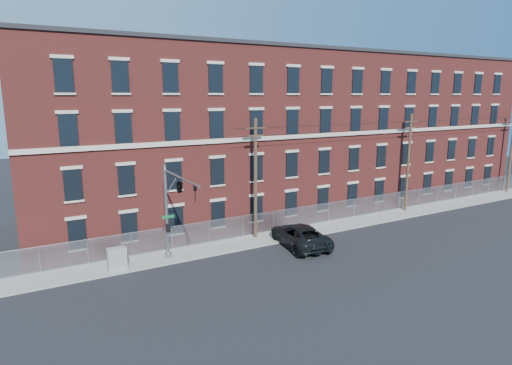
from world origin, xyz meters
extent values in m
plane|color=black|center=(0.00, 0.00, 0.00)|extent=(140.00, 140.00, 0.00)
cube|color=gray|center=(12.00, 5.00, 0.06)|extent=(65.00, 3.00, 0.12)
cube|color=maroon|center=(12.00, 14.00, 8.00)|extent=(55.00, 14.00, 16.00)
cube|color=black|center=(12.00, 14.00, 16.15)|extent=(55.30, 14.30, 0.30)
cube|color=#B5AB97|center=(12.00, 6.92, 8.30)|extent=(55.00, 0.18, 0.35)
cube|color=black|center=(-11.83, 6.94, 2.20)|extent=(1.20, 0.10, 2.20)
cube|color=black|center=(-11.83, 6.94, 5.80)|extent=(1.20, 0.10, 2.20)
cube|color=black|center=(-11.83, 6.94, 9.60)|extent=(1.20, 0.10, 2.20)
cube|color=black|center=(-11.83, 6.94, 13.20)|extent=(1.20, 0.10, 2.20)
cube|color=black|center=(-8.17, 6.94, 2.20)|extent=(1.20, 0.10, 2.20)
cube|color=black|center=(-8.17, 6.94, 5.80)|extent=(1.20, 0.10, 2.20)
cube|color=black|center=(-8.17, 6.94, 9.60)|extent=(1.20, 0.10, 2.20)
cube|color=black|center=(-8.17, 6.94, 13.20)|extent=(1.20, 0.10, 2.20)
cube|color=black|center=(-4.50, 6.94, 2.20)|extent=(1.20, 0.10, 2.20)
cube|color=black|center=(-4.50, 6.94, 5.80)|extent=(1.20, 0.10, 2.20)
cube|color=black|center=(-4.50, 6.94, 9.60)|extent=(1.20, 0.10, 2.20)
cube|color=black|center=(-4.50, 6.94, 13.20)|extent=(1.20, 0.10, 2.20)
cube|color=black|center=(-0.83, 6.94, 2.20)|extent=(1.20, 0.10, 2.20)
cube|color=black|center=(-0.83, 6.94, 5.80)|extent=(1.20, 0.10, 2.20)
cube|color=black|center=(-0.83, 6.94, 9.60)|extent=(1.20, 0.10, 2.20)
cube|color=black|center=(-0.83, 6.94, 13.20)|extent=(1.20, 0.10, 2.20)
cube|color=black|center=(2.83, 6.94, 2.20)|extent=(1.20, 0.10, 2.20)
cube|color=black|center=(2.83, 6.94, 5.80)|extent=(1.20, 0.10, 2.20)
cube|color=black|center=(2.83, 6.94, 9.60)|extent=(1.20, 0.10, 2.20)
cube|color=black|center=(2.83, 6.94, 13.20)|extent=(1.20, 0.10, 2.20)
cube|color=black|center=(6.50, 6.94, 2.20)|extent=(1.20, 0.10, 2.20)
cube|color=black|center=(6.50, 6.94, 5.80)|extent=(1.20, 0.10, 2.20)
cube|color=black|center=(6.50, 6.94, 9.60)|extent=(1.20, 0.10, 2.20)
cube|color=black|center=(6.50, 6.94, 13.20)|extent=(1.20, 0.10, 2.20)
cube|color=black|center=(10.17, 6.94, 2.20)|extent=(1.20, 0.10, 2.20)
cube|color=black|center=(10.17, 6.94, 5.80)|extent=(1.20, 0.10, 2.20)
cube|color=black|center=(10.17, 6.94, 9.60)|extent=(1.20, 0.10, 2.20)
cube|color=black|center=(10.17, 6.94, 13.20)|extent=(1.20, 0.10, 2.20)
cube|color=black|center=(13.83, 6.94, 2.20)|extent=(1.20, 0.10, 2.20)
cube|color=black|center=(13.83, 6.94, 5.80)|extent=(1.20, 0.10, 2.20)
cube|color=black|center=(13.83, 6.94, 9.60)|extent=(1.20, 0.10, 2.20)
cube|color=black|center=(13.83, 6.94, 13.20)|extent=(1.20, 0.10, 2.20)
cube|color=black|center=(17.50, 6.94, 2.20)|extent=(1.20, 0.10, 2.20)
cube|color=black|center=(17.50, 6.94, 5.80)|extent=(1.20, 0.10, 2.20)
cube|color=black|center=(17.50, 6.94, 9.60)|extent=(1.20, 0.10, 2.20)
cube|color=black|center=(17.50, 6.94, 13.20)|extent=(1.20, 0.10, 2.20)
cube|color=black|center=(21.17, 6.94, 2.20)|extent=(1.20, 0.10, 2.20)
cube|color=black|center=(21.17, 6.94, 5.80)|extent=(1.20, 0.10, 2.20)
cube|color=black|center=(21.17, 6.94, 9.60)|extent=(1.20, 0.10, 2.20)
cube|color=black|center=(21.17, 6.94, 13.20)|extent=(1.20, 0.10, 2.20)
cube|color=black|center=(24.83, 6.94, 2.20)|extent=(1.20, 0.10, 2.20)
cube|color=black|center=(24.83, 6.94, 5.80)|extent=(1.20, 0.10, 2.20)
cube|color=black|center=(24.83, 6.94, 9.60)|extent=(1.20, 0.10, 2.20)
cube|color=black|center=(24.83, 6.94, 13.20)|extent=(1.20, 0.10, 2.20)
cube|color=black|center=(28.50, 6.94, 2.20)|extent=(1.20, 0.10, 2.20)
cube|color=black|center=(28.50, 6.94, 5.80)|extent=(1.20, 0.10, 2.20)
cube|color=black|center=(28.50, 6.94, 9.60)|extent=(1.20, 0.10, 2.20)
cube|color=black|center=(28.50, 6.94, 13.20)|extent=(1.20, 0.10, 2.20)
cube|color=black|center=(32.17, 6.94, 2.20)|extent=(1.20, 0.10, 2.20)
cube|color=black|center=(32.17, 6.94, 5.80)|extent=(1.20, 0.10, 2.20)
cube|color=black|center=(32.17, 6.94, 9.60)|extent=(1.20, 0.10, 2.20)
cube|color=black|center=(32.17, 6.94, 13.20)|extent=(1.20, 0.10, 2.20)
cube|color=black|center=(35.83, 6.94, 2.20)|extent=(1.20, 0.10, 2.20)
cube|color=black|center=(35.83, 6.94, 5.80)|extent=(1.20, 0.10, 2.20)
cube|color=black|center=(35.83, 6.94, 9.60)|extent=(1.20, 0.10, 2.20)
cube|color=black|center=(35.83, 6.94, 13.20)|extent=(1.20, 0.10, 2.20)
cube|color=#A5A8AD|center=(12.00, 6.30, 1.02)|extent=(59.00, 0.02, 1.80)
cylinder|color=#9EA0A5|center=(12.00, 6.30, 1.92)|extent=(59.00, 0.04, 0.04)
cylinder|color=#9EA0A5|center=(-14.39, 6.30, 1.02)|extent=(0.06, 0.06, 1.85)
cylinder|color=#9EA0A5|center=(-11.29, 6.30, 1.02)|extent=(0.06, 0.06, 1.85)
cylinder|color=#9EA0A5|center=(-8.18, 6.30, 1.02)|extent=(0.06, 0.06, 1.85)
cylinder|color=#9EA0A5|center=(-5.08, 6.30, 1.02)|extent=(0.06, 0.06, 1.85)
cylinder|color=#9EA0A5|center=(-1.97, 6.30, 1.02)|extent=(0.06, 0.06, 1.85)
cylinder|color=#9EA0A5|center=(1.13, 6.30, 1.02)|extent=(0.06, 0.06, 1.85)
cylinder|color=#9EA0A5|center=(4.24, 6.30, 1.02)|extent=(0.06, 0.06, 1.85)
cylinder|color=#9EA0A5|center=(7.34, 6.30, 1.02)|extent=(0.06, 0.06, 1.85)
cylinder|color=#9EA0A5|center=(10.45, 6.30, 1.02)|extent=(0.06, 0.06, 1.85)
cylinder|color=#9EA0A5|center=(13.55, 6.30, 1.02)|extent=(0.06, 0.06, 1.85)
cylinder|color=#9EA0A5|center=(16.66, 6.30, 1.02)|extent=(0.06, 0.06, 1.85)
cylinder|color=#9EA0A5|center=(19.76, 6.30, 1.02)|extent=(0.06, 0.06, 1.85)
cylinder|color=#9EA0A5|center=(22.87, 6.30, 1.02)|extent=(0.06, 0.06, 1.85)
cylinder|color=#9EA0A5|center=(25.97, 6.30, 1.02)|extent=(0.06, 0.06, 1.85)
cylinder|color=#9EA0A5|center=(29.08, 6.30, 1.02)|extent=(0.06, 0.06, 1.85)
cylinder|color=#9EA0A5|center=(32.18, 6.30, 1.02)|extent=(0.06, 0.06, 1.85)
cylinder|color=#9EA0A5|center=(35.29, 6.30, 1.02)|extent=(0.06, 0.06, 1.85)
cylinder|color=#9EA0A5|center=(38.39, 6.30, 1.02)|extent=(0.06, 0.06, 1.85)
cylinder|color=#9EA0A5|center=(-6.00, 4.50, 3.62)|extent=(0.22, 0.22, 7.00)
cylinder|color=#9EA0A5|center=(-6.00, 4.50, 0.32)|extent=(0.50, 0.50, 0.40)
cylinder|color=#9EA0A5|center=(-6.00, 1.25, 6.72)|extent=(0.14, 6.50, 0.14)
cylinder|color=#9EA0A5|center=(-6.00, 3.30, 5.72)|extent=(0.08, 2.18, 1.56)
cube|color=#0C592D|center=(-5.95, 4.35, 3.32)|extent=(0.90, 0.03, 0.22)
cube|color=black|center=(-6.00, 4.25, 2.52)|extent=(0.25, 0.25, 0.60)
imported|color=black|center=(-6.00, -1.30, 6.17)|extent=(0.16, 0.20, 1.00)
imported|color=black|center=(-6.00, 1.50, 6.17)|extent=(0.53, 2.48, 1.00)
cylinder|color=#443222|center=(2.00, 5.60, 5.12)|extent=(0.28, 0.28, 10.00)
cube|color=#443222|center=(2.00, 5.60, 9.32)|extent=(1.80, 0.12, 0.12)
cube|color=#443222|center=(2.00, 5.60, 8.72)|extent=(1.40, 0.12, 0.12)
cylinder|color=#443222|center=(20.00, 5.60, 5.12)|extent=(0.28, 0.28, 10.00)
cube|color=#443222|center=(20.00, 5.60, 9.32)|extent=(1.80, 0.12, 0.12)
cube|color=#443222|center=(20.00, 5.60, 8.72)|extent=(1.40, 0.12, 0.12)
cylinder|color=#443222|center=(38.00, 5.60, 5.12)|extent=(0.28, 0.28, 10.00)
cylinder|color=black|center=(20.00, 5.30, 9.32)|extent=(40.00, 0.02, 0.02)
cylinder|color=black|center=(20.00, 5.90, 9.32)|extent=(40.00, 0.02, 0.02)
cylinder|color=black|center=(20.00, 5.60, 8.72)|extent=(40.00, 0.02, 0.02)
imported|color=black|center=(4.17, 2.22, 0.89)|extent=(3.82, 6.77, 1.78)
cube|color=gray|center=(-9.72, 4.20, 0.90)|extent=(1.25, 0.63, 1.56)
camera|label=1|loc=(-15.14, -24.94, 11.93)|focal=30.32mm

